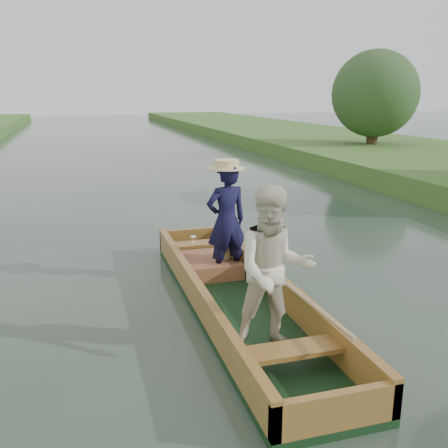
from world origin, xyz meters
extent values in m
plane|color=#283D30|center=(0.00, 0.00, 0.00)|extent=(120.00, 120.00, 0.00)
cylinder|color=#47331E|center=(9.80, 12.54, 1.09)|extent=(0.44, 0.44, 2.19)
sphere|color=#26451B|center=(9.80, 12.54, 2.59)|extent=(3.42, 3.42, 3.42)
sphere|color=#26451B|center=(10.40, 12.84, 2.19)|extent=(2.20, 2.20, 2.20)
cube|color=black|center=(0.00, 0.00, 0.04)|extent=(1.10, 5.00, 0.08)
cube|color=#A27132|center=(-0.51, 0.00, 0.24)|extent=(0.08, 5.00, 0.32)
cube|color=#A27132|center=(0.51, 0.00, 0.24)|extent=(0.08, 5.00, 0.32)
cube|color=#A27132|center=(0.00, 2.46, 0.24)|extent=(1.10, 0.08, 0.32)
cube|color=#A27132|center=(0.00, -2.46, 0.24)|extent=(1.10, 0.08, 0.32)
cube|color=#A27132|center=(-0.51, 0.00, 0.42)|extent=(0.10, 5.00, 0.04)
cube|color=#A27132|center=(0.51, 0.00, 0.42)|extent=(0.10, 5.00, 0.04)
cube|color=#A27132|center=(0.00, 1.90, 0.30)|extent=(0.94, 0.30, 0.05)
cube|color=#A27132|center=(0.00, -1.60, 0.30)|extent=(0.94, 0.30, 0.05)
imported|color=black|center=(0.15, 0.97, 0.89)|extent=(0.64, 0.47, 1.61)
cylinder|color=beige|center=(0.15, 0.97, 1.65)|extent=(0.52, 0.52, 0.12)
imported|color=beige|center=(0.00, -1.13, 0.92)|extent=(0.91, 0.76, 1.67)
cube|color=#A93636|center=(-0.08, 1.20, 0.19)|extent=(0.85, 0.90, 0.22)
sphere|color=tan|center=(0.24, 1.10, 0.43)|extent=(0.23, 0.23, 0.23)
sphere|color=tan|center=(0.24, 1.09, 0.60)|extent=(0.17, 0.17, 0.17)
sphere|color=tan|center=(0.18, 1.09, 0.67)|extent=(0.06, 0.06, 0.06)
sphere|color=tan|center=(0.30, 1.09, 0.67)|extent=(0.06, 0.06, 0.06)
sphere|color=tan|center=(0.24, 1.02, 0.58)|extent=(0.07, 0.07, 0.07)
sphere|color=tan|center=(0.14, 1.08, 0.46)|extent=(0.08, 0.08, 0.08)
sphere|color=tan|center=(0.34, 1.08, 0.46)|extent=(0.08, 0.08, 0.08)
sphere|color=tan|center=(0.18, 1.07, 0.33)|extent=(0.09, 0.09, 0.09)
sphere|color=tan|center=(0.30, 1.07, 0.33)|extent=(0.09, 0.09, 0.09)
cylinder|color=silver|center=(-0.12, 1.90, 0.33)|extent=(0.07, 0.07, 0.01)
cylinder|color=silver|center=(-0.12, 1.90, 0.37)|extent=(0.01, 0.01, 0.08)
ellipsoid|color=silver|center=(-0.12, 1.90, 0.43)|extent=(0.09, 0.09, 0.05)
cylinder|color=tan|center=(0.43, -0.05, 0.46)|extent=(0.04, 3.82, 0.18)
camera|label=1|loc=(-1.77, -5.40, 2.59)|focal=40.00mm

